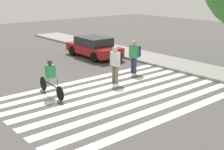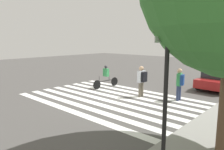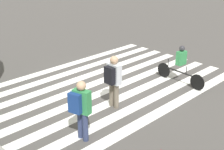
{
  "view_description": "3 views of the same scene",
  "coord_description": "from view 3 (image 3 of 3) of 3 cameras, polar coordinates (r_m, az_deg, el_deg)",
  "views": [
    {
      "loc": [
        9.65,
        -8.57,
        4.6
      ],
      "look_at": [
        -0.38,
        -0.15,
        0.88
      ],
      "focal_mm": 50.0,
      "sensor_mm": 36.0,
      "label": 1
    },
    {
      "loc": [
        9.01,
        8.31,
        3.41
      ],
      "look_at": [
        -0.27,
        -0.15,
        1.34
      ],
      "focal_mm": 35.0,
      "sensor_mm": 36.0,
      "label": 2
    },
    {
      "loc": [
        -8.36,
        7.79,
        5.12
      ],
      "look_at": [
        -0.92,
        0.51,
        0.85
      ],
      "focal_mm": 50.0,
      "sensor_mm": 36.0,
      "label": 3
    }
  ],
  "objects": [
    {
      "name": "pedestrian_adult_yellow_jacket",
      "position": [
        10.39,
        0.21,
        -0.57
      ],
      "size": [
        0.52,
        0.44,
        1.85
      ],
      "rotation": [
        0.0,
        0.0,
        3.13
      ],
      "color": "#6B6051",
      "rests_on": "ground_plane"
    },
    {
      "name": "pedestrian_adult_blue_shirt",
      "position": [
        8.67,
        -5.75,
        -5.74
      ],
      "size": [
        0.54,
        0.5,
        1.81
      ],
      "rotation": [
        0.0,
        0.0,
        3.4
      ],
      "color": "navy",
      "rests_on": "ground_plane"
    },
    {
      "name": "ground_plane",
      "position": [
        12.52,
        -1.26,
        -1.85
      ],
      "size": [
        60.0,
        60.0,
        0.0
      ],
      "primitive_type": "plane",
      "color": "#4C4947"
    },
    {
      "name": "cyclist_near_curb",
      "position": [
        12.67,
        12.47,
        2.11
      ],
      "size": [
        2.31,
        0.42,
        1.59
      ],
      "rotation": [
        0.0,
        0.0,
        -0.07
      ],
      "color": "black",
      "rests_on": "ground_plane"
    },
    {
      "name": "crosswalk_stripes",
      "position": [
        12.52,
        -1.26,
        -1.83
      ],
      "size": [
        6.24,
        10.0,
        0.01
      ],
      "color": "white",
      "rests_on": "ground_plane"
    }
  ]
}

